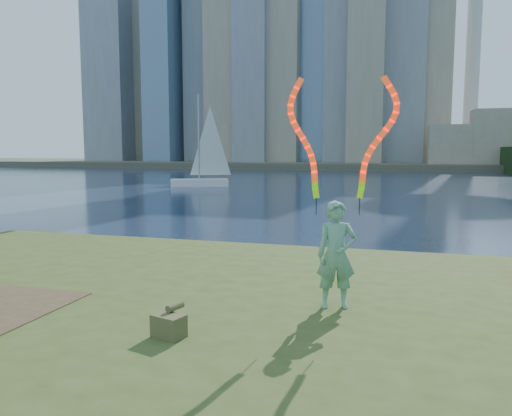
% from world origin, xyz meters
% --- Properties ---
extents(ground, '(320.00, 320.00, 0.00)m').
position_xyz_m(ground, '(0.00, 0.00, 0.00)').
color(ground, '#1A2842').
rests_on(ground, ground).
extents(grassy_knoll, '(20.00, 18.00, 0.80)m').
position_xyz_m(grassy_knoll, '(0.00, -2.30, 0.34)').
color(grassy_knoll, '#384819').
rests_on(grassy_knoll, ground).
extents(far_shore, '(320.00, 40.00, 1.20)m').
position_xyz_m(far_shore, '(0.00, 95.00, 0.60)').
color(far_shore, '#474234').
rests_on(far_shore, ground).
extents(woman_with_ribbons, '(2.06, 0.69, 4.18)m').
position_xyz_m(woman_with_ribbons, '(3.86, -1.20, 2.19)').
color(woman_with_ribbons, '#116733').
rests_on(woman_with_ribbons, grassy_knoll).
extents(canvas_bag, '(0.52, 0.59, 0.43)m').
position_xyz_m(canvas_bag, '(1.74, -3.25, 0.98)').
color(canvas_bag, '#4B4327').
rests_on(canvas_bag, grassy_knoll).
extents(sailboat, '(5.71, 3.89, 8.83)m').
position_xyz_m(sailboat, '(-13.60, 35.30, 1.52)').
color(sailboat, silver).
rests_on(sailboat, ground).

